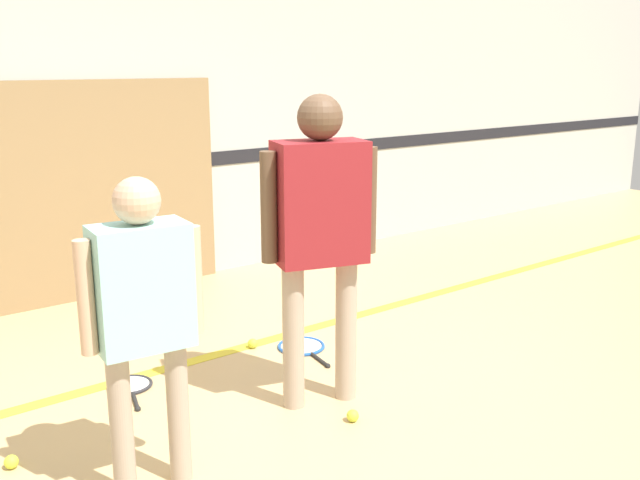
# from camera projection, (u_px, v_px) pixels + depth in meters

# --- Properties ---
(ground_plane) EXTENTS (16.00, 16.00, 0.00)m
(ground_plane) POSITION_uv_depth(u_px,v_px,m) (317.00, 415.00, 3.83)
(ground_plane) COLOR tan
(wall_back) EXTENTS (16.00, 0.07, 3.20)m
(wall_back) POSITION_uv_depth(u_px,v_px,m) (103.00, 95.00, 5.55)
(wall_back) COLOR beige
(wall_back) RESTS_ON ground_plane
(wall_panel) EXTENTS (2.54, 0.05, 1.72)m
(wall_panel) POSITION_uv_depth(u_px,v_px,m) (65.00, 195.00, 5.46)
(wall_panel) COLOR #93754C
(wall_panel) RESTS_ON ground_plane
(floor_stripe) EXTENTS (14.40, 0.10, 0.01)m
(floor_stripe) POSITION_uv_depth(u_px,v_px,m) (220.00, 354.00, 4.63)
(floor_stripe) COLOR yellow
(floor_stripe) RESTS_ON ground_plane
(person_instructor) EXTENTS (0.62, 0.39, 1.69)m
(person_instructor) POSITION_uv_depth(u_px,v_px,m) (320.00, 219.00, 3.74)
(person_instructor) COLOR tan
(person_instructor) RESTS_ON ground_plane
(person_student_left) EXTENTS (0.53, 0.25, 1.40)m
(person_student_left) POSITION_uv_depth(u_px,v_px,m) (143.00, 303.00, 2.97)
(person_student_left) COLOR tan
(person_student_left) RESTS_ON ground_plane
(racket_spare_on_floor) EXTENTS (0.36, 0.56, 0.03)m
(racket_spare_on_floor) POSITION_uv_depth(u_px,v_px,m) (302.00, 347.00, 4.72)
(racket_spare_on_floor) COLOR blue
(racket_spare_on_floor) RESTS_ON ground_plane
(racket_second_spare) EXTENTS (0.32, 0.49, 0.03)m
(racket_second_spare) POSITION_uv_depth(u_px,v_px,m) (130.00, 386.00, 4.15)
(racket_second_spare) COLOR #28282D
(racket_second_spare) RESTS_ON ground_plane
(tennis_ball_near_instructor) EXTENTS (0.07, 0.07, 0.07)m
(tennis_ball_near_instructor) POSITION_uv_depth(u_px,v_px,m) (353.00, 416.00, 3.76)
(tennis_ball_near_instructor) COLOR #CCE038
(tennis_ball_near_instructor) RESTS_ON ground_plane
(tennis_ball_by_spare_racket) EXTENTS (0.07, 0.07, 0.07)m
(tennis_ball_by_spare_racket) POSITION_uv_depth(u_px,v_px,m) (253.00, 343.00, 4.72)
(tennis_ball_by_spare_racket) COLOR #CCE038
(tennis_ball_by_spare_racket) RESTS_ON ground_plane
(tennis_ball_stray_left) EXTENTS (0.07, 0.07, 0.07)m
(tennis_ball_stray_left) POSITION_uv_depth(u_px,v_px,m) (11.00, 462.00, 3.32)
(tennis_ball_stray_left) COLOR #CCE038
(tennis_ball_stray_left) RESTS_ON ground_plane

